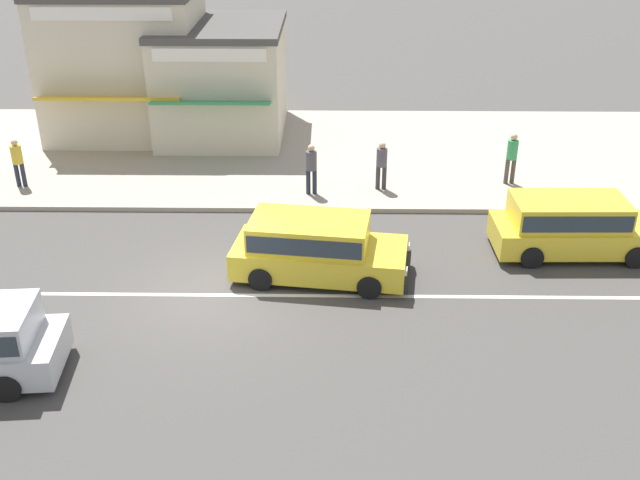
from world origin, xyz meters
TOP-DOWN VIEW (x-y plane):
  - ground_plane at (0.00, 0.00)m, footprint 160.00×160.00m
  - lane_centre_stripe at (0.00, 0.00)m, footprint 50.40×0.14m
  - kerb_strip at (0.00, 9.86)m, footprint 68.00×10.00m
  - minivan_yellow_1 at (2.51, 1.04)m, footprint 4.68×2.46m
  - minivan_yellow_3 at (9.40, 2.41)m, footprint 4.54×1.95m
  - pedestrian_near_clock at (-7.09, 6.49)m, footprint 0.34×0.34m
  - pedestrian_mid_kerb at (4.50, 6.42)m, footprint 0.34×0.34m
  - pedestrian_by_shop at (2.29, 5.99)m, footprint 0.34×0.34m
  - pedestrian_far_end at (8.71, 6.94)m, footprint 0.34×0.34m
  - shopfront_mid_block at (-4.80, 12.01)m, footprint 5.69×5.27m
  - shopfront_far_kios at (-1.20, 12.05)m, footprint 4.61×6.30m

SIDE VIEW (x-z plane):
  - ground_plane at x=0.00m, z-range 0.00..0.00m
  - lane_centre_stripe at x=0.00m, z-range 0.00..0.01m
  - kerb_strip at x=0.00m, z-range 0.00..0.15m
  - minivan_yellow_3 at x=9.40m, z-range 0.06..1.63m
  - minivan_yellow_1 at x=2.51m, z-range 0.06..1.63m
  - pedestrian_mid_kerb at x=4.50m, z-range 0.28..1.86m
  - pedestrian_near_clock at x=-7.09m, z-range 0.28..1.87m
  - pedestrian_by_shop at x=2.29m, z-range 0.28..1.92m
  - pedestrian_far_end at x=8.71m, z-range 0.29..2.00m
  - shopfront_far_kios at x=-1.20m, z-range 0.16..4.29m
  - shopfront_mid_block at x=-4.80m, z-range 0.16..5.54m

